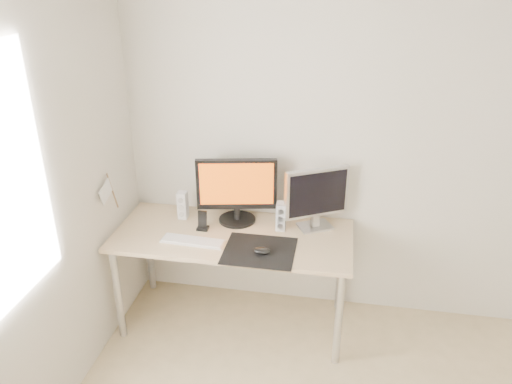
{
  "coord_description": "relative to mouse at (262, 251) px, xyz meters",
  "views": [
    {
      "loc": [
        -0.26,
        -1.47,
        2.4
      ],
      "look_at": [
        -0.79,
        1.47,
        1.01
      ],
      "focal_mm": 35.0,
      "sensor_mm": 36.0,
      "label": 1
    }
  ],
  "objects": [
    {
      "name": "second_monitor",
      "position": [
        0.3,
        0.4,
        0.22
      ],
      "size": [
        0.41,
        0.25,
        0.43
      ],
      "color": "#AFB0B2",
      "rests_on": "desk"
    },
    {
      "name": "speaker_left",
      "position": [
        -0.63,
        0.38,
        0.08
      ],
      "size": [
        0.06,
        0.08,
        0.2
      ],
      "color": "white",
      "rests_on": "desk"
    },
    {
      "name": "keyboard",
      "position": [
        -0.47,
        0.06,
        -0.01
      ],
      "size": [
        0.43,
        0.14,
        0.02
      ],
      "color": "silver",
      "rests_on": "desk"
    },
    {
      "name": "wall_back",
      "position": [
        0.7,
        0.58,
        0.5
      ],
      "size": [
        3.5,
        0.0,
        3.5
      ],
      "primitive_type": "plane",
      "rotation": [
        1.57,
        0.0,
        0.0
      ],
      "color": "silver",
      "rests_on": "ground"
    },
    {
      "name": "pennant",
      "position": [
        -1.02,
        0.07,
        0.3
      ],
      "size": [
        0.01,
        0.23,
        0.29
      ],
      "color": "#A57F54",
      "rests_on": "wall_left"
    },
    {
      "name": "mouse",
      "position": [
        0.0,
        0.0,
        0.0
      ],
      "size": [
        0.11,
        0.06,
        0.04
      ],
      "primitive_type": "ellipsoid",
      "color": "black",
      "rests_on": "mousepad"
    },
    {
      "name": "desk",
      "position": [
        -0.23,
        0.21,
        -0.1
      ],
      "size": [
        1.6,
        0.7,
        0.73
      ],
      "color": "#D1B587",
      "rests_on": "ground"
    },
    {
      "name": "speaker_right",
      "position": [
        0.08,
        0.33,
        0.08
      ],
      "size": [
        0.06,
        0.08,
        0.2
      ],
      "color": "silver",
      "rests_on": "desk"
    },
    {
      "name": "main_monitor",
      "position": [
        -0.24,
        0.4,
        0.23
      ],
      "size": [
        0.55,
        0.31,
        0.47
      ],
      "color": "black",
      "rests_on": "desk"
    },
    {
      "name": "mousepad",
      "position": [
        -0.02,
        0.03,
        -0.02
      ],
      "size": [
        0.45,
        0.4,
        0.0
      ],
      "primitive_type": "cube",
      "color": "black",
      "rests_on": "desk"
    },
    {
      "name": "phone_dock",
      "position": [
        -0.45,
        0.24,
        0.02
      ],
      "size": [
        0.08,
        0.07,
        0.14
      ],
      "color": "black",
      "rests_on": "desk"
    }
  ]
}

